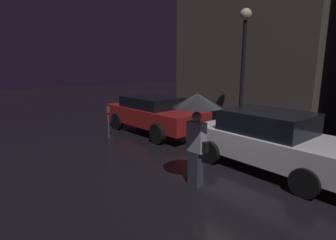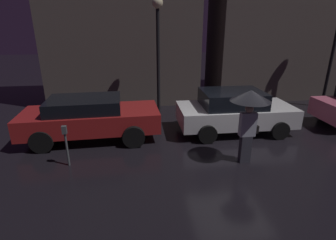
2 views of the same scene
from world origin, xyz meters
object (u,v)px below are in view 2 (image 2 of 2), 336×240
at_px(street_lamp_near, 158,36).
at_px(parked_car_red, 90,117).
at_px(parking_meter, 66,141).
at_px(parked_car_white, 234,111).
at_px(pedestrian_with_umbrella, 250,106).

bearing_deg(street_lamp_near, parked_car_red, -137.89).
xyz_separation_m(parking_meter, street_lamp_near, (2.92, 4.12, 2.52)).
distance_m(parked_car_white, pedestrian_with_umbrella, 2.47).
height_order(parked_car_red, pedestrian_with_umbrella, pedestrian_with_umbrella).
xyz_separation_m(parked_car_white, pedestrian_with_umbrella, (-0.51, -2.25, 0.88)).
xyz_separation_m(parked_car_red, pedestrian_with_umbrella, (4.54, -2.24, 0.89)).
bearing_deg(street_lamp_near, parking_meter, -125.31).
relative_size(parked_car_white, parking_meter, 3.49).
distance_m(pedestrian_with_umbrella, street_lamp_near, 5.21).
height_order(parked_car_white, pedestrian_with_umbrella, pedestrian_with_umbrella).
bearing_deg(pedestrian_with_umbrella, street_lamp_near, 113.73).
bearing_deg(parked_car_white, parked_car_red, -179.24).
xyz_separation_m(pedestrian_with_umbrella, street_lamp_near, (-2.01, 4.53, 1.59)).
bearing_deg(parked_car_red, street_lamp_near, 39.90).
xyz_separation_m(parked_car_white, street_lamp_near, (-2.51, 2.28, 2.48)).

